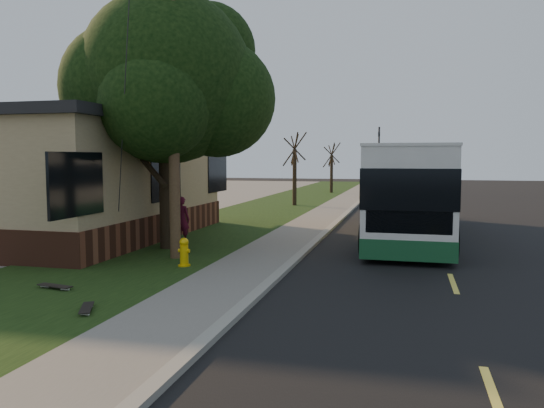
{
  "coord_description": "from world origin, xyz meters",
  "views": [
    {
      "loc": [
        2.94,
        -12.5,
        2.85
      ],
      "look_at": [
        -0.91,
        2.55,
        1.5
      ],
      "focal_mm": 35.0,
      "sensor_mm": 36.0,
      "label": 1
    }
  ],
  "objects": [
    {
      "name": "utility_pole",
      "position": [
        -3.31,
        0.99,
        4.63
      ],
      "size": [
        2.86,
        3.21,
        9.07
      ],
      "color": "#473321",
      "rests_on": "ground"
    },
    {
      "name": "bare_tree_far",
      "position": [
        -3.0,
        30.0,
        2.0
      ],
      "size": [
        1.38,
        1.21,
        4.03
      ],
      "color": "black",
      "rests_on": "grass_verge"
    },
    {
      "name": "curb",
      "position": [
        0.0,
        10.0,
        0.06
      ],
      "size": [
        0.25,
        80.0,
        0.12
      ],
      "primitive_type": "cube",
      "color": "gray",
      "rests_on": "ground"
    },
    {
      "name": "transit_bus",
      "position": [
        2.99,
        7.47,
        1.73
      ],
      "size": [
        2.76,
        11.97,
        3.24
      ],
      "color": "silver",
      "rests_on": "ground"
    },
    {
      "name": "dumpster",
      "position": [
        -8.85,
        7.18,
        0.67
      ],
      "size": [
        1.73,
        1.56,
        1.26
      ],
      "color": "#13321D",
      "rests_on": "building_lot"
    },
    {
      "name": "bare_tree_near",
      "position": [
        -3.5,
        18.0,
        2.15
      ],
      "size": [
        1.38,
        1.21,
        4.31
      ],
      "color": "black",
      "rests_on": "grass_verge"
    },
    {
      "name": "leafy_tree",
      "position": [
        -4.17,
        2.65,
        5.17
      ],
      "size": [
        6.3,
        6.0,
        7.8
      ],
      "color": "black",
      "rests_on": "grass_verge"
    },
    {
      "name": "distant_car",
      "position": [
        2.41,
        25.67,
        0.67
      ],
      "size": [
        1.88,
        4.05,
        1.34
      ],
      "primitive_type": "imported",
      "rotation": [
        0.0,
        0.0,
        0.08
      ],
      "color": "black",
      "rests_on": "ground"
    },
    {
      "name": "skateboard_spare",
      "position": [
        -4.3,
        -2.9,
        0.13
      ],
      "size": [
        0.86,
        0.35,
        0.08
      ],
      "color": "black",
      "rests_on": "grass_verge"
    },
    {
      "name": "building_lot",
      "position": [
        -14.5,
        10.0,
        0.02
      ],
      "size": [
        15.0,
        80.0,
        0.04
      ],
      "primitive_type": "cube",
      "color": "slate",
      "rests_on": "ground"
    },
    {
      "name": "ground",
      "position": [
        0.0,
        0.0,
        0.0
      ],
      "size": [
        120.0,
        120.0,
        0.0
      ],
      "primitive_type": "plane",
      "color": "black",
      "rests_on": "ground"
    },
    {
      "name": "traffic_signal",
      "position": [
        0.5,
        34.0,
        3.16
      ],
      "size": [
        0.18,
        0.22,
        5.5
      ],
      "color": "#2D2D30",
      "rests_on": "ground"
    },
    {
      "name": "road",
      "position": [
        4.0,
        10.0,
        0.01
      ],
      "size": [
        8.0,
        80.0,
        0.01
      ],
      "primitive_type": "cube",
      "color": "black",
      "rests_on": "ground"
    },
    {
      "name": "skateboard_main",
      "position": [
        -2.68,
        -4.18,
        0.12
      ],
      "size": [
        0.53,
        0.78,
        0.07
      ],
      "color": "black",
      "rests_on": "grass_verge"
    },
    {
      "name": "sidewalk",
      "position": [
        -1.0,
        10.0,
        0.04
      ],
      "size": [
        2.0,
        80.0,
        0.08
      ],
      "primitive_type": "cube",
      "color": "slate",
      "rests_on": "ground"
    },
    {
      "name": "fire_hydrant",
      "position": [
        -2.6,
        0.0,
        0.43
      ],
      "size": [
        0.32,
        0.32,
        0.74
      ],
      "color": "yellow",
      "rests_on": "grass_verge"
    },
    {
      "name": "skateboarder",
      "position": [
        -4.22,
        3.5,
        0.83
      ],
      "size": [
        0.58,
        0.4,
        1.53
      ],
      "primitive_type": "imported",
      "rotation": [
        0.0,
        0.0,
        3.08
      ],
      "color": "#551127",
      "rests_on": "grass_verge"
    },
    {
      "name": "grass_verge",
      "position": [
        -4.5,
        10.0,
        0.04
      ],
      "size": [
        5.0,
        80.0,
        0.07
      ],
      "primitive_type": "cube",
      "color": "black",
      "rests_on": "ground"
    }
  ]
}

